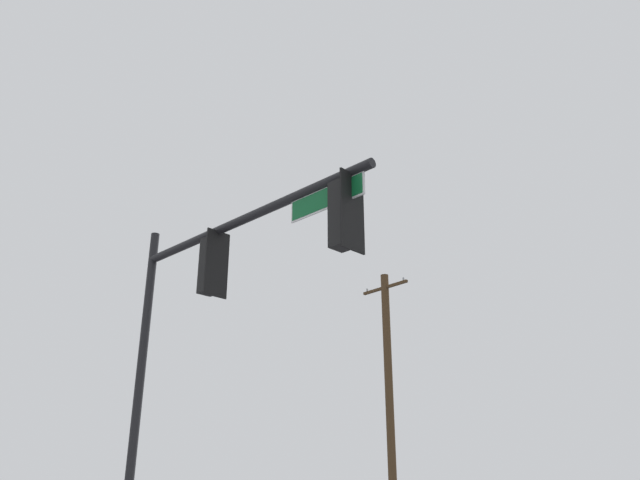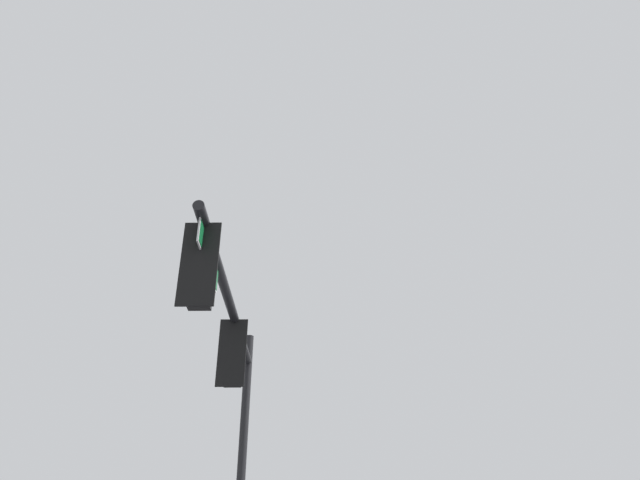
# 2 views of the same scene
# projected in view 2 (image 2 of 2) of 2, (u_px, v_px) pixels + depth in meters

# --- Properties ---
(signal_pole_near) EXTENTS (6.28, 0.64, 6.82)m
(signal_pole_near) POSITION_uv_depth(u_px,v_px,m) (228.00, 373.00, 11.03)
(signal_pole_near) COLOR black
(signal_pole_near) RESTS_ON ground_plane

